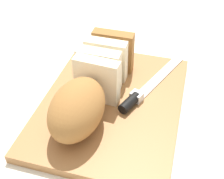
{
  "coord_description": "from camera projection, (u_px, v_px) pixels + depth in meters",
  "views": [
    {
      "loc": [
        -0.43,
        -0.12,
        0.44
      ],
      "look_at": [
        0.0,
        0.0,
        0.05
      ],
      "focal_mm": 47.67,
      "sensor_mm": 36.0,
      "label": 1
    }
  ],
  "objects": [
    {
      "name": "crumb_near_knife",
      "position": [
        102.0,
        93.0,
        0.63
      ],
      "size": [
        0.01,
        0.01,
        0.01
      ],
      "primitive_type": "sphere",
      "color": "tan",
      "rests_on": "cutting_board"
    },
    {
      "name": "bread_knife",
      "position": [
        142.0,
        92.0,
        0.62
      ],
      "size": [
        0.26,
        0.12,
        0.02
      ],
      "rotation": [
        0.0,
        0.0,
        -0.38
      ],
      "color": "silver",
      "rests_on": "cutting_board"
    },
    {
      "name": "cutting_board",
      "position": [
        112.0,
        104.0,
        0.62
      ],
      "size": [
        0.37,
        0.28,
        0.02
      ],
      "primitive_type": "cube",
      "rotation": [
        0.0,
        0.0,
        0.0
      ],
      "color": "#9E6B3D",
      "rests_on": "ground_plane"
    },
    {
      "name": "bread_loaf",
      "position": [
        89.0,
        89.0,
        0.57
      ],
      "size": [
        0.28,
        0.11,
        0.1
      ],
      "rotation": [
        0.0,
        0.0,
        -0.05
      ],
      "color": "#996633",
      "rests_on": "cutting_board"
    },
    {
      "name": "ground_plane",
      "position": [
        112.0,
        107.0,
        0.63
      ],
      "size": [
        3.0,
        3.0,
        0.0
      ],
      "primitive_type": "plane",
      "color": "silver"
    },
    {
      "name": "crumb_near_loaf",
      "position": [
        88.0,
        107.0,
        0.6
      ],
      "size": [
        0.01,
        0.01,
        0.01
      ],
      "primitive_type": "sphere",
      "color": "tan",
      "rests_on": "cutting_board"
    }
  ]
}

